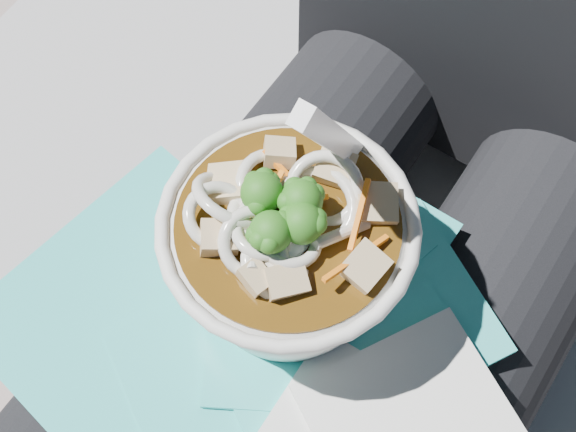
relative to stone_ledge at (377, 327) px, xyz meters
The scene contains 5 objects.
stone_ledge is the anchor object (origin of this frame).
lap 0.35m from the stone_ledge, 90.00° to the right, with size 0.33×0.48×0.14m.
person_body 0.34m from the stone_ledge, 90.00° to the right, with size 0.34×0.94×1.02m.
plastic_bag 0.43m from the stone_ledge, 96.90° to the right, with size 0.38×0.31×0.01m.
udon_bowl 0.48m from the stone_ledge, 101.57° to the right, with size 0.18×0.18×0.20m.
Camera 1 is at (0.09, -0.18, 1.15)m, focal length 50.00 mm.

